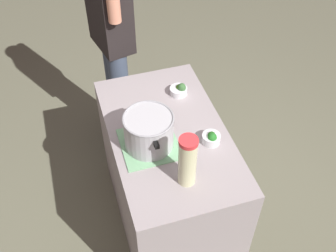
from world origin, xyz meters
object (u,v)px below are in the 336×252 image
lemonade_pitcher (188,161)px  person_cook (112,40)px  broccoli_bowl_front (180,90)px  cooking_pot (149,131)px  broccoli_bowl_center (211,138)px

lemonade_pitcher → person_cook: (1.21, 0.12, -0.06)m
broccoli_bowl_front → person_cook: 0.64m
lemonade_pitcher → broccoli_bowl_front: size_ratio=2.79×
cooking_pot → broccoli_bowl_center: size_ratio=3.31×
broccoli_bowl_center → person_cook: size_ratio=0.06×
broccoli_bowl_front → broccoli_bowl_center: size_ratio=1.06×
lemonade_pitcher → person_cook: bearing=5.8°
lemonade_pitcher → broccoli_bowl_front: (0.65, -0.18, -0.12)m
cooking_pot → broccoli_bowl_center: cooking_pot is taller
broccoli_bowl_center → person_cook: bearing=18.6°
lemonade_pitcher → broccoli_bowl_center: size_ratio=2.96×
broccoli_bowl_center → person_cook: person_cook is taller
broccoli_bowl_front → person_cook: bearing=28.0°
lemonade_pitcher → broccoli_bowl_center: lemonade_pitcher is taller
lemonade_pitcher → person_cook: person_cook is taller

